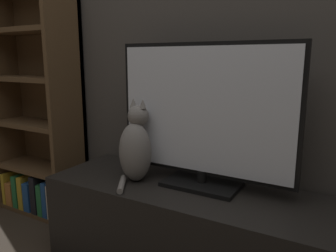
# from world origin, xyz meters

# --- Properties ---
(wall_back) EXTENTS (4.80, 0.05, 2.60)m
(wall_back) POSITION_xyz_m (0.00, 1.22, 1.30)
(wall_back) COLOR #47423D
(wall_back) RESTS_ON ground_plane
(tv_stand) EXTENTS (1.46, 0.48, 0.44)m
(tv_stand) POSITION_xyz_m (0.00, 0.94, 0.22)
(tv_stand) COLOR black
(tv_stand) RESTS_ON ground_plane
(tv) EXTENTS (0.86, 0.21, 0.67)m
(tv) POSITION_xyz_m (0.01, 1.00, 0.77)
(tv) COLOR black
(tv) RESTS_ON tv_stand
(cat) EXTENTS (0.17, 0.27, 0.40)m
(cat) POSITION_xyz_m (-0.30, 0.91, 0.61)
(cat) COLOR gray
(cat) RESTS_ON tv_stand
(bookshelf) EXTENTS (0.63, 0.28, 1.52)m
(bookshelf) POSITION_xyz_m (-1.21, 1.08, 0.65)
(bookshelf) COLOR brown
(bookshelf) RESTS_ON ground_plane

